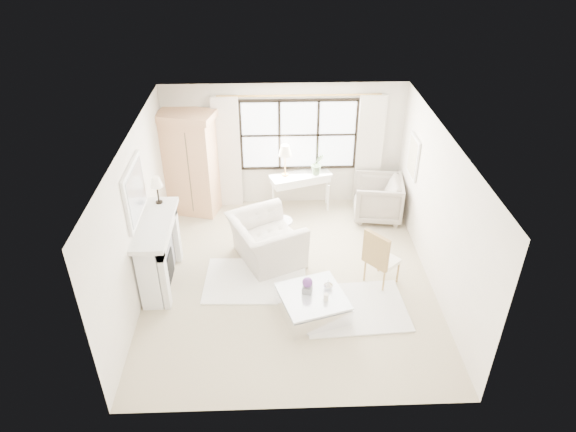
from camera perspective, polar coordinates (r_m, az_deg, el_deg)
name	(u,v)px	position (r m, az deg, el deg)	size (l,w,h in m)	color
floor	(289,278)	(9.29, 0.13, -6.93)	(5.50, 5.50, 0.00)	#BFAF8E
ceiling	(289,140)	(7.87, 0.16, 8.48)	(5.50, 5.50, 0.00)	white
wall_back	(284,146)	(10.93, -0.42, 7.81)	(5.00, 5.00, 0.00)	beige
wall_front	(298,336)	(6.35, 1.14, -13.17)	(5.00, 5.00, 0.00)	silver
wall_left	(138,218)	(8.78, -16.38, -0.19)	(5.50, 5.50, 0.00)	silver
wall_right	(438,212)	(8.95, 16.36, 0.44)	(5.50, 5.50, 0.00)	white
window_pane	(299,135)	(10.82, 1.18, 9.00)	(2.40, 0.02, 1.50)	silver
window_frame	(299,135)	(10.82, 1.19, 8.98)	(2.50, 0.04, 1.50)	black
curtain_rod	(299,95)	(10.46, 1.26, 13.25)	(0.04, 0.04, 3.30)	#B6873F
curtain_left	(227,154)	(10.92, -6.75, 6.90)	(0.55, 0.10, 2.47)	silver
curtain_right	(369,151)	(11.08, 9.01, 7.10)	(0.55, 0.10, 2.47)	beige
fireplace	(157,252)	(9.11, -14.33, -3.89)	(0.58, 1.66, 1.26)	silver
mirror_frame	(135,192)	(8.54, -16.68, 2.59)	(0.05, 1.15, 0.95)	white
mirror_glass	(137,192)	(8.53, -16.48, 2.60)	(0.02, 1.00, 0.80)	silver
art_frame	(413,157)	(10.27, 13.76, 6.39)	(0.04, 0.62, 0.82)	white
art_canvas	(412,157)	(10.26, 13.65, 6.40)	(0.01, 0.52, 0.72)	beige
mantel_lamp	(156,183)	(9.11, -14.44, 3.57)	(0.22, 0.22, 0.51)	black
armoire	(191,163)	(10.86, -10.76, 5.81)	(1.26, 0.96, 2.24)	tan
console_table	(300,191)	(11.13, 1.38, 2.79)	(1.38, 0.83, 0.80)	white
console_lamp	(285,151)	(10.67, -0.33, 7.21)	(0.28, 0.28, 0.69)	#B98340
orchid_plant	(318,164)	(10.86, 3.30, 5.80)	(0.27, 0.22, 0.49)	#5E7A51
side_table	(282,228)	(10.02, -0.64, -1.32)	(0.40, 0.40, 0.51)	silver
rug_left	(256,281)	(9.24, -3.63, -7.17)	(1.79, 1.26, 0.03)	white
rug_right	(355,308)	(8.75, 7.44, -10.08)	(1.69, 1.27, 0.03)	white
club_armchair	(266,240)	(9.51, -2.45, -2.70)	(1.31, 1.15, 0.85)	beige
wingback_chair	(378,198)	(10.93, 9.94, 1.95)	(0.95, 0.98, 0.89)	#9D9385
french_chair	(381,268)	(9.18, 10.28, -5.68)	(0.68, 0.68, 1.08)	#AC8548
coffee_table	(312,304)	(8.51, 2.72, -9.77)	(1.25, 1.25, 0.38)	white
planter_box	(307,289)	(8.39, 2.15, -8.12)	(0.16, 0.16, 0.12)	gray
planter_flowers	(307,282)	(8.30, 2.17, -7.37)	(0.17, 0.17, 0.17)	#62327D
pillar_candle	(326,297)	(8.26, 4.25, -8.97)	(0.08, 0.08, 0.12)	silver
coffee_vase	(328,285)	(8.47, 4.49, -7.61)	(0.15, 0.15, 0.16)	silver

